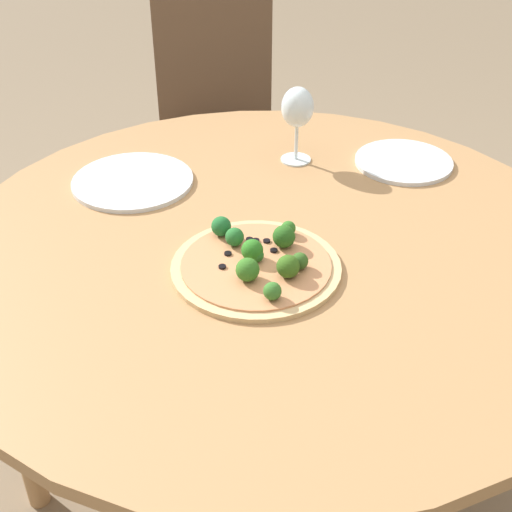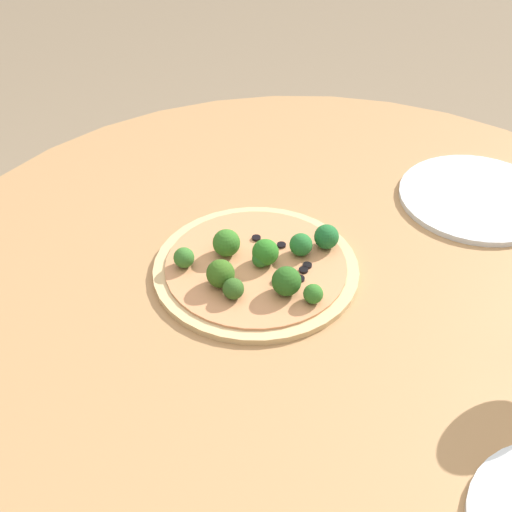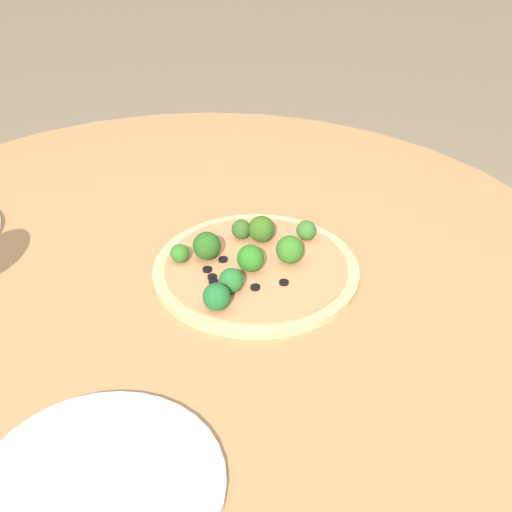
% 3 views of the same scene
% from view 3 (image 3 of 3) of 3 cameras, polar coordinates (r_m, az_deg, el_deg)
% --- Properties ---
extents(dining_table, '(1.27, 1.27, 0.72)m').
position_cam_3_polar(dining_table, '(1.10, -5.21, -4.53)').
color(dining_table, '#A87A4C').
rests_on(dining_table, ground_plane).
extents(pizza, '(0.31, 0.31, 0.06)m').
position_cam_3_polar(pizza, '(1.07, -0.23, -0.67)').
color(pizza, tan).
rests_on(pizza, dining_table).
extents(plate_near, '(0.27, 0.27, 0.01)m').
position_cam_3_polar(plate_near, '(0.80, -12.37, -17.50)').
color(plate_near, silver).
rests_on(plate_near, dining_table).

